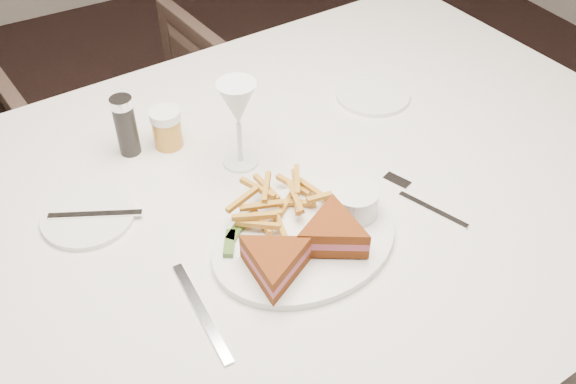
% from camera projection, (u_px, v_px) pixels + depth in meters
% --- Properties ---
extents(table, '(1.66, 1.16, 0.75)m').
position_uv_depth(table, '(277.00, 322.00, 1.40)').
color(table, silver).
rests_on(table, ground).
extents(chair_far, '(0.70, 0.66, 0.66)m').
position_uv_depth(chair_far, '(132.00, 134.00, 1.98)').
color(chair_far, '#47342B').
rests_on(chair_far, ground).
extents(table_setting, '(0.80, 0.60, 0.18)m').
position_uv_depth(table_setting, '(275.00, 198.00, 1.09)').
color(table_setting, white).
rests_on(table_setting, table).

